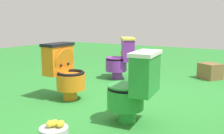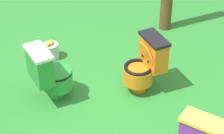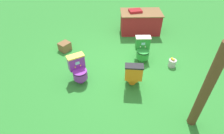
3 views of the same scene
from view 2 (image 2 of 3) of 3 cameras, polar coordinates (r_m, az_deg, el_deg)
ground at (r=4.86m, az=-2.58°, el=-7.02°), size 14.00×14.00×0.00m
toilet_green at (r=4.97m, az=-8.53°, el=-0.88°), size 0.45×0.53×0.73m
toilet_orange at (r=5.09m, az=4.56°, el=0.41°), size 0.44×0.50×0.73m
lemon_bucket at (r=5.86m, az=-8.38°, el=2.23°), size 0.22×0.22×0.28m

